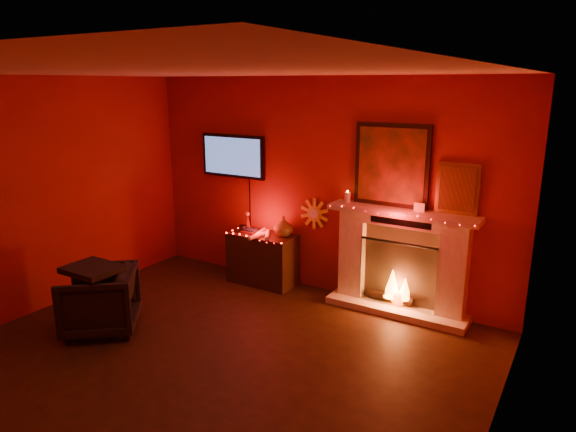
% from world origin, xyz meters
% --- Properties ---
extents(room, '(5.00, 5.00, 5.00)m').
position_xyz_m(room, '(0.00, 0.00, 1.35)').
color(room, black).
rests_on(room, ground).
extents(floor, '(5.00, 5.00, 0.00)m').
position_xyz_m(floor, '(0.00, 0.00, 0.00)').
color(floor, black).
rests_on(floor, ground).
extents(fireplace, '(1.72, 0.40, 2.18)m').
position_xyz_m(fireplace, '(1.14, 2.39, 0.72)').
color(fireplace, '#EFE0C9').
rests_on(fireplace, floor).
extents(tv, '(1.00, 0.07, 1.24)m').
position_xyz_m(tv, '(-1.30, 2.45, 1.65)').
color(tv, black).
rests_on(tv, room).
extents(sunburst_clock, '(0.40, 0.03, 0.40)m').
position_xyz_m(sunburst_clock, '(-0.05, 2.48, 1.00)').
color(sunburst_clock, yellow).
rests_on(sunburst_clock, room).
extents(console_table, '(0.90, 0.55, 0.94)m').
position_xyz_m(console_table, '(-0.69, 2.26, 0.38)').
color(console_table, black).
rests_on(console_table, floor).
extents(armchair, '(1.06, 1.05, 0.69)m').
position_xyz_m(armchair, '(-1.44, 0.21, 0.35)').
color(armchair, black).
rests_on(armchair, floor).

